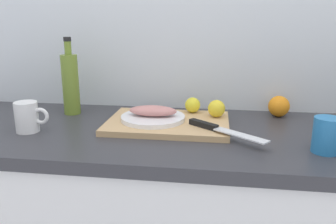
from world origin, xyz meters
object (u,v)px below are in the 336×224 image
(fish_fillet, at_px, (153,111))
(coffee_mug_0, at_px, (328,135))
(coffee_mug_1, at_px, (28,117))
(cutting_board, at_px, (168,123))
(white_plate, at_px, (153,118))
(lemon_0, at_px, (193,105))
(olive_oil_bottle, at_px, (71,83))
(chef_knife, at_px, (216,128))

(fish_fillet, distance_m, coffee_mug_0, 0.56)
(fish_fillet, height_order, coffee_mug_1, coffee_mug_1)
(cutting_board, bearing_deg, fish_fillet, -177.53)
(white_plate, distance_m, lemon_0, 0.18)
(cutting_board, height_order, olive_oil_bottle, olive_oil_bottle)
(white_plate, xyz_separation_m, olive_oil_bottle, (-0.34, 0.11, 0.10))
(lemon_0, bearing_deg, cutting_board, -123.72)
(fish_fillet, bearing_deg, cutting_board, 2.47)
(lemon_0, distance_m, coffee_mug_0, 0.50)
(white_plate, relative_size, coffee_mug_1, 1.95)
(white_plate, distance_m, coffee_mug_1, 0.42)
(chef_knife, bearing_deg, coffee_mug_0, 22.70)
(chef_knife, xyz_separation_m, olive_oil_bottle, (-0.56, 0.20, 0.09))
(cutting_board, xyz_separation_m, coffee_mug_0, (0.47, -0.18, 0.04))
(cutting_board, relative_size, fish_fillet, 2.50)
(white_plate, distance_m, fish_fillet, 0.03)
(cutting_board, height_order, white_plate, white_plate)
(chef_knife, bearing_deg, fish_fillet, -164.29)
(white_plate, bearing_deg, coffee_mug_0, -18.76)
(fish_fillet, height_order, lemon_0, lemon_0)
(lemon_0, bearing_deg, fish_fillet, -137.79)
(chef_knife, relative_size, olive_oil_bottle, 0.82)
(olive_oil_bottle, xyz_separation_m, coffee_mug_0, (0.87, -0.29, -0.07))
(cutting_board, distance_m, fish_fillet, 0.07)
(olive_oil_bottle, bearing_deg, chef_knife, -19.64)
(olive_oil_bottle, distance_m, coffee_mug_0, 0.92)
(fish_fillet, bearing_deg, olive_oil_bottle, 162.42)
(fish_fillet, height_order, olive_oil_bottle, olive_oil_bottle)
(coffee_mug_1, bearing_deg, fish_fillet, 17.63)
(white_plate, bearing_deg, lemon_0, 42.21)
(olive_oil_bottle, bearing_deg, coffee_mug_0, -18.30)
(cutting_board, distance_m, lemon_0, 0.14)
(fish_fillet, relative_size, coffee_mug_1, 1.46)
(coffee_mug_1, bearing_deg, white_plate, 17.63)
(white_plate, height_order, lemon_0, lemon_0)
(cutting_board, bearing_deg, chef_knife, -29.49)
(coffee_mug_0, bearing_deg, fish_fillet, 161.24)
(olive_oil_bottle, bearing_deg, white_plate, -17.58)
(coffee_mug_0, xyz_separation_m, coffee_mug_1, (-0.92, 0.05, -0.00))
(coffee_mug_1, bearing_deg, cutting_board, 15.93)
(coffee_mug_0, distance_m, coffee_mug_1, 0.93)
(white_plate, distance_m, olive_oil_bottle, 0.37)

